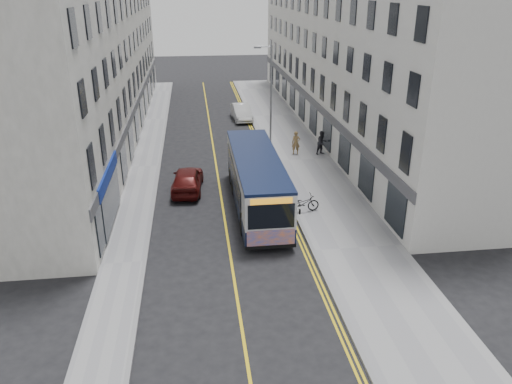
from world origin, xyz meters
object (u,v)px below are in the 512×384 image
object	(u,v)px
city_bus	(256,180)
bicycle	(303,203)
pedestrian_far	(322,143)
streetlamp	(270,96)
car_white	(241,112)
pedestrian_near	(296,143)
car_maroon	(187,179)

from	to	relation	value
city_bus	bicycle	size ratio (longest dim) A/B	5.62
bicycle	pedestrian_far	size ratio (longest dim) A/B	1.07
streetlamp	bicycle	distance (m)	11.47
city_bus	car_white	world-z (taller)	city_bus
city_bus	car_white	size ratio (longest dim) A/B	2.42
streetlamp	pedestrian_far	size ratio (longest dim) A/B	4.45
streetlamp	car_white	distance (m)	11.05
pedestrian_near	car_white	xyz separation A→B (m)	(-2.99, 11.06, -0.25)
pedestrian_near	car_white	size ratio (longest dim) A/B	0.39
pedestrian_far	car_maroon	world-z (taller)	pedestrian_far
streetlamp	car_maroon	world-z (taller)	streetlamp
pedestrian_near	city_bus	bearing A→B (deg)	-104.39
bicycle	pedestrian_near	xyz separation A→B (m)	(1.67, 10.15, 0.36)
pedestrian_far	car_white	distance (m)	12.37
car_white	bicycle	bearing A→B (deg)	-89.97
car_maroon	pedestrian_near	bearing A→B (deg)	-138.58
bicycle	car_white	bearing A→B (deg)	-3.56
pedestrian_near	car_maroon	distance (m)	10.04
pedestrian_near	pedestrian_far	size ratio (longest dim) A/B	0.96
bicycle	pedestrian_far	xyz separation A→B (m)	(3.59, 9.85, 0.39)
car_white	car_maroon	size ratio (longest dim) A/B	0.99
pedestrian_near	streetlamp	bearing A→B (deg)	170.40
pedestrian_near	car_maroon	bearing A→B (deg)	-133.36
pedestrian_far	car_white	world-z (taller)	pedestrian_far
pedestrian_near	pedestrian_far	bearing A→B (deg)	1.43
pedestrian_near	car_maroon	size ratio (longest dim) A/B	0.38
car_white	pedestrian_far	bearing A→B (deg)	-70.15
pedestrian_near	car_white	bearing A→B (deg)	115.33
streetlamp	bicycle	xyz separation A→B (m)	(0.23, -10.83, -3.76)
pedestrian_far	car_white	bearing A→B (deg)	87.83
streetlamp	pedestrian_far	world-z (taller)	streetlamp
car_white	pedestrian_near	bearing A→B (deg)	-78.40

